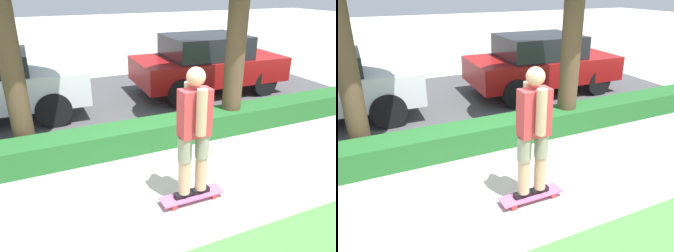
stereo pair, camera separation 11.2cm
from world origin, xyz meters
The scene contains 6 objects.
ground_plane centered at (0.00, 0.00, 0.00)m, with size 60.00×60.00×0.00m, color #BCB7AD.
street_asphalt centered at (0.00, 4.20, 0.00)m, with size 12.36×5.00×0.01m.
hedge_row centered at (0.00, 1.60, 0.23)m, with size 12.36×0.60×0.45m.
skateboard centered at (0.01, -0.19, 0.08)m, with size 0.89×0.24×0.10m.
skater_person centered at (0.01, -0.19, 1.03)m, with size 0.51×0.45×1.75m.
parked_car_middle centered at (2.65, 4.02, 0.80)m, with size 3.95×2.02×1.52m.
Camera 1 is at (-1.78, -3.44, 2.71)m, focal length 35.00 mm.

